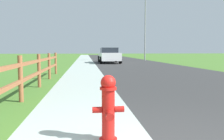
{
  "coord_description": "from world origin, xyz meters",
  "views": [
    {
      "loc": [
        -0.92,
        -2.17,
        1.24
      ],
      "look_at": [
        0.07,
        5.94,
        0.51
      ],
      "focal_mm": 35.59,
      "sensor_mm": 36.0,
      "label": 1
    }
  ],
  "objects": [
    {
      "name": "grass_verge",
      "position": [
        -4.5,
        27.0,
        0.01
      ],
      "size": [
        5.0,
        66.0,
        0.0
      ],
      "primitive_type": "cube",
      "color": "#45732A",
      "rests_on": "ground"
    },
    {
      "name": "rail_fence",
      "position": [
        -2.44,
        4.35,
        0.65
      ],
      "size": [
        0.11,
        10.84,
        1.12
      ],
      "color": "brown",
      "rests_on": "ground"
    },
    {
      "name": "road_asphalt",
      "position": [
        3.5,
        27.0,
        0.0
      ],
      "size": [
        7.0,
        66.0,
        0.01
      ],
      "primitive_type": "cube",
      "color": "#323232",
      "rests_on": "ground"
    },
    {
      "name": "parked_suv_white",
      "position": [
        1.47,
        19.79,
        0.76
      ],
      "size": [
        2.04,
        4.68,
        1.51
      ],
      "color": "white",
      "rests_on": "ground"
    },
    {
      "name": "curb_concrete",
      "position": [
        -3.0,
        27.0,
        0.0
      ],
      "size": [
        6.0,
        66.0,
        0.01
      ],
      "primitive_type": "cube",
      "color": "#A1B0A7",
      "rests_on": "ground"
    },
    {
      "name": "street_lamp",
      "position": [
        6.2,
        23.31,
        4.34
      ],
      "size": [
        1.17,
        0.2,
        7.43
      ],
      "color": "gray",
      "rests_on": "ground"
    },
    {
      "name": "ground_plane",
      "position": [
        0.0,
        25.0,
        0.0
      ],
      "size": [
        120.0,
        120.0,
        0.0
      ],
      "primitive_type": "plane",
      "color": "#45732A"
    },
    {
      "name": "fire_hydrant",
      "position": [
        -0.61,
        0.77,
        0.47
      ],
      "size": [
        0.43,
        0.37,
        0.91
      ],
      "color": "red",
      "rests_on": "ground"
    }
  ]
}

